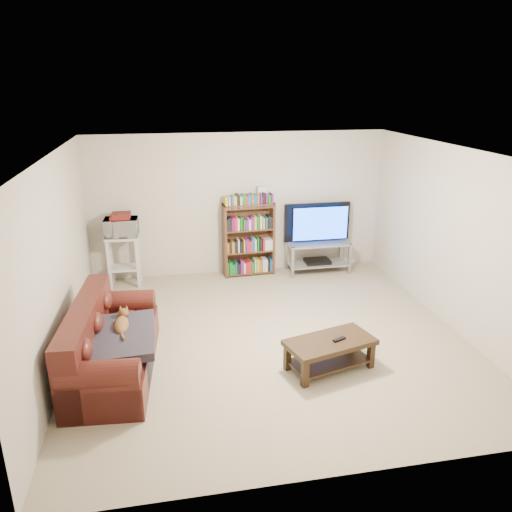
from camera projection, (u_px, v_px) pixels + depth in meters
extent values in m
plane|color=tan|center=(269.00, 337.00, 6.55)|extent=(5.00, 5.00, 0.00)
plane|color=white|center=(271.00, 152.00, 5.76)|extent=(5.00, 5.00, 0.00)
plane|color=beige|center=(239.00, 204.00, 8.47)|extent=(5.00, 0.00, 5.00)
plane|color=beige|center=(339.00, 353.00, 3.84)|extent=(5.00, 0.00, 5.00)
plane|color=beige|center=(57.00, 264.00, 5.71)|extent=(0.00, 5.00, 5.00)
plane|color=beige|center=(454.00, 239.00, 6.59)|extent=(0.00, 5.00, 5.00)
cube|color=#451711|center=(115.00, 357.00, 5.73)|extent=(0.99, 2.01, 0.37)
cube|color=#451711|center=(86.00, 339.00, 5.62)|extent=(0.41, 1.97, 0.82)
cube|color=#451711|center=(101.00, 396.00, 4.91)|extent=(0.82, 0.30, 0.49)
cube|color=#451711|center=(125.00, 319.00, 6.51)|extent=(0.82, 0.30, 0.49)
cube|color=#2E2A35|center=(120.00, 337.00, 5.51)|extent=(0.76, 0.98, 0.18)
cube|color=black|center=(330.00, 342.00, 5.73)|extent=(1.12, 0.76, 0.06)
cube|color=black|center=(329.00, 361.00, 5.81)|extent=(1.01, 0.69, 0.03)
cube|color=black|center=(305.00, 374.00, 5.44)|extent=(0.09, 0.09, 0.31)
cube|color=black|center=(371.00, 355.00, 5.82)|extent=(0.09, 0.09, 0.31)
cube|color=black|center=(287.00, 357.00, 5.77)|extent=(0.09, 0.09, 0.31)
cube|color=black|center=(351.00, 341.00, 6.15)|extent=(0.09, 0.09, 0.31)
cube|color=black|center=(339.00, 339.00, 5.72)|extent=(0.17, 0.11, 0.02)
cube|color=#999EA3|center=(318.00, 243.00, 8.65)|extent=(1.08, 0.49, 0.03)
cube|color=#999EA3|center=(317.00, 263.00, 8.78)|extent=(1.03, 0.47, 0.02)
cube|color=gray|center=(292.00, 263.00, 8.45)|extent=(0.05, 0.05, 0.54)
cube|color=gray|center=(350.00, 259.00, 8.63)|extent=(0.05, 0.05, 0.54)
cube|color=gray|center=(286.00, 255.00, 8.84)|extent=(0.05, 0.05, 0.54)
cube|color=gray|center=(341.00, 251.00, 9.03)|extent=(0.05, 0.05, 0.54)
imported|color=black|center=(319.00, 223.00, 8.54)|extent=(1.16, 0.16, 0.67)
cube|color=black|center=(317.00, 261.00, 8.76)|extent=(0.43, 0.30, 0.06)
cube|color=#4D2D1A|center=(225.00, 241.00, 8.40)|extent=(0.05, 0.27, 1.26)
cube|color=#4D2D1A|center=(272.00, 238.00, 8.59)|extent=(0.05, 0.27, 1.26)
cube|color=#4D2D1A|center=(248.00, 204.00, 8.30)|extent=(0.88, 0.32, 0.03)
cube|color=maroon|center=(237.00, 202.00, 8.24)|extent=(0.26, 0.21, 0.07)
cube|color=silver|center=(122.00, 237.00, 7.97)|extent=(0.54, 0.40, 0.04)
cube|color=silver|center=(125.00, 268.00, 8.14)|extent=(0.49, 0.36, 0.03)
cube|color=silver|center=(109.00, 266.00, 7.94)|extent=(0.05, 0.05, 0.80)
cube|color=silver|center=(138.00, 264.00, 8.00)|extent=(0.05, 0.05, 0.80)
cube|color=silver|center=(111.00, 259.00, 8.22)|extent=(0.05, 0.05, 0.80)
cube|color=silver|center=(139.00, 258.00, 8.28)|extent=(0.05, 0.05, 0.80)
imported|color=silver|center=(121.00, 227.00, 7.91)|extent=(0.53, 0.37, 0.29)
cube|color=maroon|center=(120.00, 217.00, 7.86)|extent=(0.32, 0.28, 0.05)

